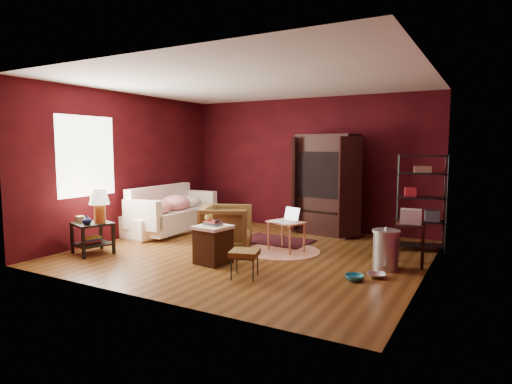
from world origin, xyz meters
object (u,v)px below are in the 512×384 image
Objects in this scene: laptop_desk at (287,225)px; wire_shelving at (422,198)px; hamper at (213,244)px; tv_armoire at (326,182)px; side_table at (96,215)px; armchair at (226,225)px; sofa at (171,212)px.

wire_shelving is at bearing 50.51° from laptop_desk.
wire_shelving is (2.61, 2.42, 0.59)m from hamper.
hamper is 3.14m from tv_armoire.
side_table reaches higher than hamper.
armchair is 0.42× the size of tv_armoire.
side_table is 0.66× the size of wire_shelving.
wire_shelving is at bearing -85.65° from armchair.
sofa reaches higher than hamper.
laptop_desk is (2.65, 1.71, -0.20)m from side_table.
armchair is 0.51× the size of wire_shelving.
armchair is at bearing -164.93° from wire_shelving.
laptop_desk reaches higher than hamper.
tv_armoire is at bearing -49.80° from armchair.
wire_shelving reaches higher than hamper.
armchair is (1.81, -0.69, 0.01)m from sofa.
hamper is 0.41× the size of wire_shelving.
tv_armoire is 1.98m from wire_shelving.
hamper is 3.61m from wire_shelving.
wire_shelving is (1.98, 1.17, 0.44)m from laptop_desk.
sofa is 1.94m from armchair.
hamper is at bearing -96.98° from laptop_desk.
hamper is 0.91× the size of laptop_desk.
tv_armoire reaches higher than laptop_desk.
laptop_desk is (2.77, -0.30, 0.04)m from sofa.
side_table is 3.16m from laptop_desk.
side_table is 4.39m from tv_armoire.
hamper is at bearing -150.10° from wire_shelving.
side_table is 1.48× the size of laptop_desk.
side_table is 1.63× the size of hamper.
side_table is at bearing -167.38° from hamper.
side_table is (0.12, -2.01, 0.24)m from sofa.
laptop_desk is at bearing -91.39° from armchair.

